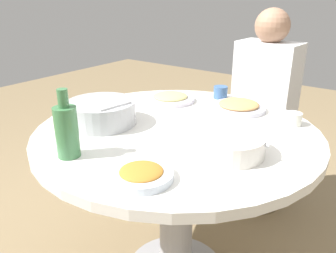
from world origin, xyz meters
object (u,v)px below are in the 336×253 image
at_px(rice_bowl, 101,112).
at_px(dish_tofu_braise, 141,174).
at_px(round_dining_table, 177,166).
at_px(tea_cup_near, 220,92).
at_px(stool_for_diner_left, 257,170).
at_px(dish_noodles, 170,98).
at_px(green_bottle, 67,130).
at_px(tea_cup_far, 293,119).
at_px(soup_bowl, 228,145).
at_px(diner_left, 266,88).
at_px(dish_shrimp, 239,106).

relative_size(rice_bowl, dish_tofu_braise, 1.49).
bearing_deg(round_dining_table, tea_cup_near, -82.90).
distance_m(tea_cup_near, stool_for_diner_left, 0.68).
xyz_separation_m(rice_bowl, dish_noodles, (-0.05, -0.42, -0.03)).
distance_m(green_bottle, tea_cup_far, 0.90).
distance_m(soup_bowl, green_bottle, 0.54).
height_order(round_dining_table, green_bottle, green_bottle).
bearing_deg(green_bottle, diner_left, -99.13).
bearing_deg(dish_tofu_braise, tea_cup_far, -107.12).
xyz_separation_m(rice_bowl, dish_shrimp, (-0.38, -0.50, -0.03)).
xyz_separation_m(soup_bowl, tea_cup_near, (0.33, -0.56, -0.00)).
bearing_deg(diner_left, rice_bowl, 70.97).
relative_size(dish_tofu_braise, tea_cup_near, 2.71).
bearing_deg(dish_noodles, tea_cup_near, -132.77).
distance_m(green_bottle, diner_left, 1.27).
height_order(rice_bowl, dish_noodles, rice_bowl).
bearing_deg(tea_cup_near, dish_tofu_braise, 103.31).
bearing_deg(soup_bowl, diner_left, -76.28).
bearing_deg(dish_noodles, dish_shrimp, -166.71).
bearing_deg(tea_cup_near, round_dining_table, 97.10).
relative_size(green_bottle, stool_for_diner_left, 0.53).
bearing_deg(tea_cup_far, green_bottle, 55.12).
relative_size(tea_cup_near, stool_for_diner_left, 0.16).
xyz_separation_m(soup_bowl, dish_noodles, (0.51, -0.37, -0.02)).
bearing_deg(tea_cup_far, soup_bowl, 76.94).
relative_size(soup_bowl, dish_shrimp, 1.10).
bearing_deg(diner_left, dish_tofu_braise, 94.53).
bearing_deg(dish_tofu_braise, soup_bowl, -112.20).
xyz_separation_m(round_dining_table, dish_shrimp, (-0.10, -0.36, 0.19)).
bearing_deg(rice_bowl, dish_tofu_braise, 150.00).
relative_size(soup_bowl, stool_for_diner_left, 0.62).
relative_size(rice_bowl, green_bottle, 1.22).
bearing_deg(stool_for_diner_left, diner_left, 82.87).
xyz_separation_m(round_dining_table, dish_noodles, (0.24, -0.28, 0.19)).
bearing_deg(rice_bowl, tea_cup_near, -109.98).
height_order(green_bottle, stool_for_diner_left, green_bottle).
bearing_deg(dish_shrimp, soup_bowl, 111.12).
distance_m(dish_shrimp, tea_cup_near, 0.20).
xyz_separation_m(round_dining_table, diner_left, (-0.05, -0.82, 0.17)).
bearing_deg(stool_for_diner_left, tea_cup_near, 72.68).
bearing_deg(tea_cup_near, dish_noodles, 47.23).
bearing_deg(soup_bowl, dish_noodles, -35.62).
distance_m(soup_bowl, stool_for_diner_left, 1.10).
bearing_deg(rice_bowl, stool_for_diner_left, -109.03).
height_order(soup_bowl, diner_left, diner_left).
relative_size(soup_bowl, dish_tofu_braise, 1.43).
relative_size(rice_bowl, dish_shrimp, 1.15).
xyz_separation_m(green_bottle, stool_for_diner_left, (-0.20, -1.25, -0.64)).
bearing_deg(stool_for_diner_left, dish_noodles, 62.03).
bearing_deg(dish_shrimp, tea_cup_far, 171.09).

